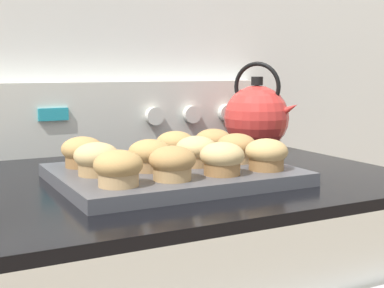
# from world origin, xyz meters

# --- Properties ---
(wall_back) EXTENTS (8.00, 0.05, 2.40)m
(wall_back) POSITION_xyz_m (0.00, 0.71, 1.20)
(wall_back) COLOR silver
(wall_back) RESTS_ON ground_plane
(control_panel) EXTENTS (0.75, 0.07, 0.16)m
(control_panel) POSITION_xyz_m (0.00, 0.66, 0.97)
(control_panel) COLOR silver
(control_panel) RESTS_ON stove_range
(muffin_pan) EXTENTS (0.39, 0.30, 0.02)m
(muffin_pan) POSITION_xyz_m (-0.05, 0.28, 0.90)
(muffin_pan) COLOR #4C4C51
(muffin_pan) RESTS_ON stove_range
(muffin_r0_c0) EXTENTS (0.07, 0.07, 0.05)m
(muffin_r0_c0) POSITION_xyz_m (-0.18, 0.19, 0.93)
(muffin_r0_c0) COLOR tan
(muffin_r0_c0) RESTS_ON muffin_pan
(muffin_r0_c1) EXTENTS (0.07, 0.07, 0.05)m
(muffin_r0_c1) POSITION_xyz_m (-0.09, 0.19, 0.93)
(muffin_r0_c1) COLOR tan
(muffin_r0_c1) RESTS_ON muffin_pan
(muffin_r0_c2) EXTENTS (0.07, 0.07, 0.05)m
(muffin_r0_c2) POSITION_xyz_m (-0.00, 0.19, 0.93)
(muffin_r0_c2) COLOR olive
(muffin_r0_c2) RESTS_ON muffin_pan
(muffin_r0_c3) EXTENTS (0.07, 0.07, 0.05)m
(muffin_r0_c3) POSITION_xyz_m (0.09, 0.19, 0.93)
(muffin_r0_c3) COLOR olive
(muffin_r0_c3) RESTS_ON muffin_pan
(muffin_r1_c0) EXTENTS (0.07, 0.07, 0.05)m
(muffin_r1_c0) POSITION_xyz_m (-0.18, 0.28, 0.93)
(muffin_r1_c0) COLOR tan
(muffin_r1_c0) RESTS_ON muffin_pan
(muffin_r1_c1) EXTENTS (0.07, 0.07, 0.05)m
(muffin_r1_c1) POSITION_xyz_m (-0.09, 0.28, 0.93)
(muffin_r1_c1) COLOR #A37A4C
(muffin_r1_c1) RESTS_ON muffin_pan
(muffin_r1_c2) EXTENTS (0.07, 0.07, 0.05)m
(muffin_r1_c2) POSITION_xyz_m (-0.00, 0.28, 0.93)
(muffin_r1_c2) COLOR #A37A4C
(muffin_r1_c2) RESTS_ON muffin_pan
(muffin_r1_c3) EXTENTS (0.07, 0.07, 0.05)m
(muffin_r1_c3) POSITION_xyz_m (0.08, 0.28, 0.93)
(muffin_r1_c3) COLOR tan
(muffin_r1_c3) RESTS_ON muffin_pan
(muffin_r2_c0) EXTENTS (0.07, 0.07, 0.05)m
(muffin_r2_c0) POSITION_xyz_m (-0.18, 0.36, 0.93)
(muffin_r2_c0) COLOR olive
(muffin_r2_c0) RESTS_ON muffin_pan
(muffin_r2_c2) EXTENTS (0.07, 0.07, 0.05)m
(muffin_r2_c2) POSITION_xyz_m (-0.00, 0.37, 0.93)
(muffin_r2_c2) COLOR tan
(muffin_r2_c2) RESTS_ON muffin_pan
(muffin_r2_c3) EXTENTS (0.07, 0.07, 0.05)m
(muffin_r2_c3) POSITION_xyz_m (0.08, 0.37, 0.93)
(muffin_r2_c3) COLOR #A37A4C
(muffin_r2_c3) RESTS_ON muffin_pan
(tea_kettle) EXTENTS (0.15, 0.18, 0.21)m
(tea_kettle) POSITION_xyz_m (0.28, 0.51, 0.97)
(tea_kettle) COLOR red
(tea_kettle) RESTS_ON stove_range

